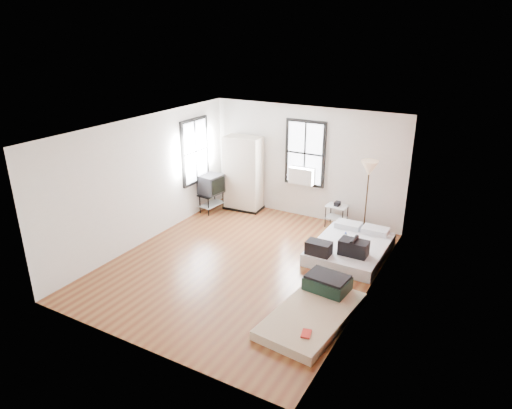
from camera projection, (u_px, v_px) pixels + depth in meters
The scene contains 8 objects.
ground at pixel (244, 264), 9.33m from camera, with size 6.00×6.00×0.00m, color #5C2C18.
room_shell at pixel (263, 181), 8.89m from camera, with size 5.02×6.02×2.80m.
mattress_main at pixel (350, 248), 9.66m from camera, with size 1.45×1.97×0.63m.
mattress_bare at pixel (316, 307), 7.67m from camera, with size 1.27×2.14×0.44m.
wardrobe at pixel (243, 174), 11.85m from camera, with size 1.03×0.64×1.95m.
side_table at pixel (337, 210), 10.94m from camera, with size 0.50×0.41×0.65m.
floor_lamp at pixel (369, 172), 10.16m from camera, with size 0.38×0.38×1.77m.
tv_stand at pixel (211, 186), 11.78m from camera, with size 0.55×0.74×0.99m.
Camera 1 is at (4.25, -7.07, 4.53)m, focal length 32.00 mm.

